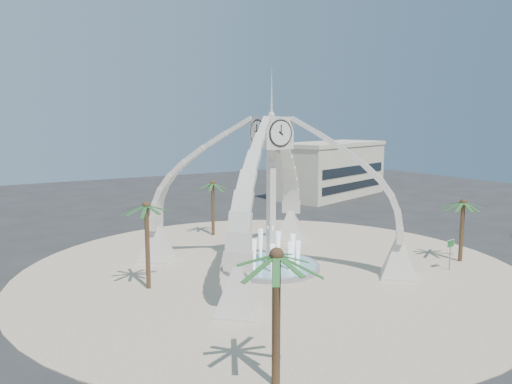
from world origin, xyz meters
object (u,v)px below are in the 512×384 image
clock_tower (271,190)px  palm_west (146,207)px  palm_east (463,203)px  fountain (271,266)px  palm_north (213,184)px  palm_south (277,257)px  street_sign (450,248)px

clock_tower → palm_west: clock_tower is taller
palm_east → palm_west: bearing=163.8°
fountain → palm_north: size_ratio=1.28×
palm_north → palm_south: bearing=-111.4°
palm_east → palm_north: bearing=124.3°
clock_tower → palm_north: bearing=83.8°
street_sign → palm_west: bearing=153.6°
fountain → clock_tower: bearing=-90.0°
clock_tower → street_sign: bearing=-33.4°
palm_west → street_sign: size_ratio=2.52×
palm_east → palm_south: bearing=-161.1°
palm_west → palm_north: size_ratio=1.08×
palm_south → clock_tower: bearing=57.4°
palm_north → palm_south: palm_south is taller
fountain → palm_east: size_ratio=1.36×
clock_tower → street_sign: (12.01, -7.92, -4.57)m
palm_south → street_sign: bearing=18.4°
clock_tower → palm_south: size_ratio=2.59×
palm_west → palm_north: bearing=47.5°
fountain → street_sign: bearing=-33.4°
fountain → street_sign: fountain is taller
palm_north → street_sign: (10.57, -21.14, -3.57)m
fountain → palm_south: size_ratio=1.15×
palm_south → street_sign: 23.26m
clock_tower → palm_north: 13.34m
palm_north → clock_tower: bearing=-96.2°
fountain → palm_north: bearing=83.8°
palm_east → palm_west: (-25.16, 7.31, 0.88)m
street_sign → palm_east: bearing=16.7°
palm_west → street_sign: bearing=-21.1°
palm_north → palm_south: (-11.14, -28.38, 0.58)m
fountain → palm_west: (-10.12, 0.62, 5.70)m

